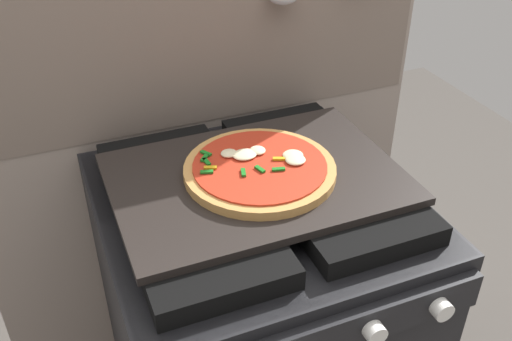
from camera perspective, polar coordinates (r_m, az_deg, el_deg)
kitchen_backsplash at (r=1.43m, az=-5.02°, el=2.24°), size 1.10×0.09×1.55m
stove at (r=1.41m, az=0.03°, el=-16.41°), size 0.60×0.64×0.90m
baking_tray at (r=1.10m, az=0.00°, el=-0.78°), size 0.54×0.38×0.02m
pizza_left at (r=1.09m, az=0.41°, el=0.14°), size 0.29×0.29×0.03m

